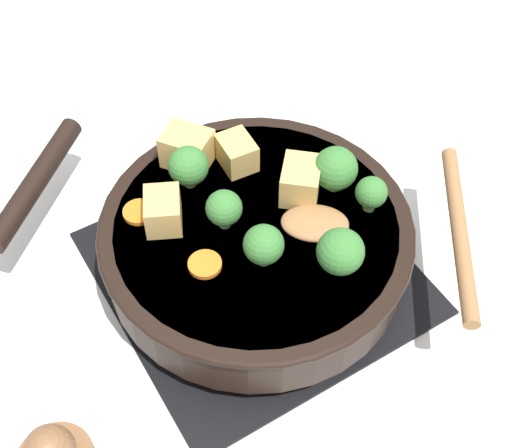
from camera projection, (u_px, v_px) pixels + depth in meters
name	position (u px, v px, depth m)	size (l,w,h in m)	color
ground_plane	(256.00, 273.00, 0.78)	(2.40, 2.40, 0.00)	silver
front_burner_grate	(256.00, 267.00, 0.77)	(0.31, 0.31, 0.03)	black
skillet_pan	(254.00, 239.00, 0.74)	(0.41, 0.40, 0.06)	black
wooden_spoon	(394.00, 227.00, 0.70)	(0.21, 0.23, 0.02)	olive
tofu_cube_center_large	(237.00, 153.00, 0.76)	(0.04, 0.03, 0.03)	tan
tofu_cube_near_handle	(163.00, 211.00, 0.70)	(0.04, 0.04, 0.04)	tan
tofu_cube_east_chunk	(301.00, 181.00, 0.73)	(0.05, 0.04, 0.04)	tan
tofu_cube_west_chunk	(187.00, 148.00, 0.76)	(0.05, 0.04, 0.04)	tan
broccoli_floret_near_spoon	(264.00, 245.00, 0.67)	(0.04, 0.04, 0.05)	#709956
broccoli_floret_center_top	(371.00, 193.00, 0.71)	(0.03, 0.03, 0.04)	#709956
broccoli_floret_east_rim	(224.00, 208.00, 0.70)	(0.04, 0.04, 0.04)	#709956
broccoli_floret_west_rim	(188.00, 166.00, 0.73)	(0.04, 0.04, 0.05)	#709956
broccoli_floret_north_edge	(338.00, 171.00, 0.72)	(0.05, 0.05, 0.05)	#709956
broccoli_floret_south_cluster	(340.00, 252.00, 0.66)	(0.05, 0.05, 0.05)	#709956
carrot_slice_orange_thin	(139.00, 212.00, 0.72)	(0.03, 0.03, 0.01)	orange
carrot_slice_near_center	(205.00, 264.00, 0.68)	(0.03, 0.03, 0.01)	orange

